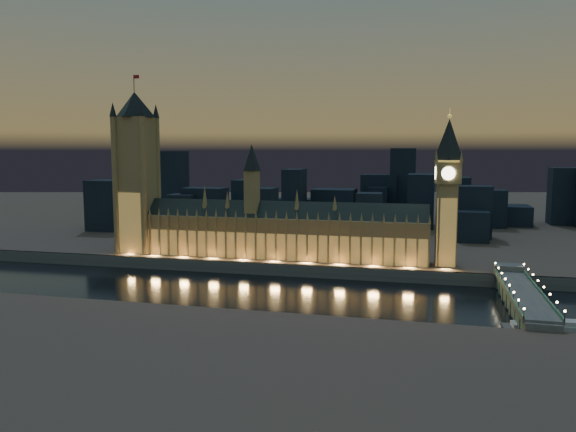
% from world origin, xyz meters
% --- Properties ---
extents(ground_plane, '(2000.00, 2000.00, 0.00)m').
position_xyz_m(ground_plane, '(0.00, 0.00, 0.00)').
color(ground_plane, black).
rests_on(ground_plane, ground).
extents(north_bank, '(2000.00, 960.00, 8.00)m').
position_xyz_m(north_bank, '(0.00, 520.00, 4.00)').
color(north_bank, '#503F43').
rests_on(north_bank, ground).
extents(embankment_wall, '(2000.00, 2.50, 8.00)m').
position_xyz_m(embankment_wall, '(0.00, 41.00, 4.00)').
color(embankment_wall, '#434C57').
rests_on(embankment_wall, ground).
extents(palace_of_westminster, '(202.00, 21.78, 78.00)m').
position_xyz_m(palace_of_westminster, '(-3.35, 61.74, 26.37)').
color(palace_of_westminster, olive).
rests_on(palace_of_westminster, north_bank).
extents(victoria_tower, '(31.68, 31.68, 127.56)m').
position_xyz_m(victoria_tower, '(-110.00, 61.93, 71.42)').
color(victoria_tower, olive).
rests_on(victoria_tower, north_bank).
extents(elizabeth_tower, '(18.00, 18.00, 100.28)m').
position_xyz_m(elizabeth_tower, '(108.00, 61.92, 63.70)').
color(elizabeth_tower, olive).
rests_on(elizabeth_tower, north_bank).
extents(westminster_bridge, '(16.94, 113.00, 15.90)m').
position_xyz_m(westminster_bridge, '(144.16, -3.46, 6.00)').
color(westminster_bridge, '#434C57').
rests_on(westminster_bridge, ground).
extents(river_boat, '(45.49, 13.80, 4.50)m').
position_xyz_m(river_boat, '(153.33, -37.53, 1.56)').
color(river_boat, '#434C57').
rests_on(river_boat, ground).
extents(city_backdrop, '(487.49, 215.63, 76.12)m').
position_xyz_m(city_backdrop, '(32.99, 246.05, 30.38)').
color(city_backdrop, black).
rests_on(city_backdrop, north_bank).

